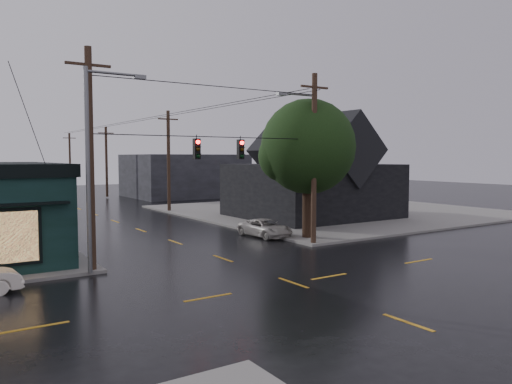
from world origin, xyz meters
TOP-DOWN VIEW (x-y plane):
  - ground_plane at (0.00, 0.00)m, footprint 160.00×160.00m
  - sidewalk_ne at (20.00, 20.00)m, footprint 28.00×28.00m
  - ne_building at (15.00, 17.00)m, footprint 12.60×11.60m
  - corner_tree at (7.56, 8.35)m, footprint 6.03×6.03m
  - utility_pole_nw at (-6.50, 6.50)m, footprint 2.00×0.32m
  - utility_pole_ne at (6.50, 6.50)m, footprint 2.00×0.32m
  - utility_pole_far_a at (6.50, 28.00)m, footprint 2.00×0.32m
  - utility_pole_far_b at (6.50, 48.00)m, footprint 2.00×0.32m
  - utility_pole_far_c at (6.50, 68.00)m, footprint 2.00×0.32m
  - span_signal_assembly at (0.10, 6.50)m, footprint 13.00×0.48m
  - streetlight_nw at (-6.80, 5.80)m, footprint 5.40×0.30m
  - streetlight_ne at (7.00, 7.20)m, footprint 5.40×0.30m
  - bg_building_east at (16.00, 45.00)m, footprint 14.00×12.00m
  - suv_silver at (5.85, 10.67)m, footprint 2.22×4.29m

SIDE VIEW (x-z plane):
  - ground_plane at x=0.00m, z-range 0.00..0.00m
  - utility_pole_nw at x=-6.50m, z-range -5.08..5.08m
  - utility_pole_ne at x=6.50m, z-range -5.08..5.08m
  - utility_pole_far_a at x=6.50m, z-range -4.83..4.83m
  - utility_pole_far_b at x=6.50m, z-range -4.58..4.58m
  - utility_pole_far_c at x=6.50m, z-range -4.58..4.58m
  - streetlight_nw at x=-6.80m, z-range -4.58..4.58m
  - streetlight_ne at x=7.00m, z-range -4.58..4.58m
  - sidewalk_ne at x=20.00m, z-range 0.00..0.15m
  - suv_silver at x=5.85m, z-range 0.00..1.16m
  - bg_building_east at x=16.00m, z-range 0.00..5.60m
  - ne_building at x=15.00m, z-range 0.09..8.85m
  - span_signal_assembly at x=0.10m, z-range 5.08..6.31m
  - corner_tree at x=7.56m, z-range 1.49..10.28m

